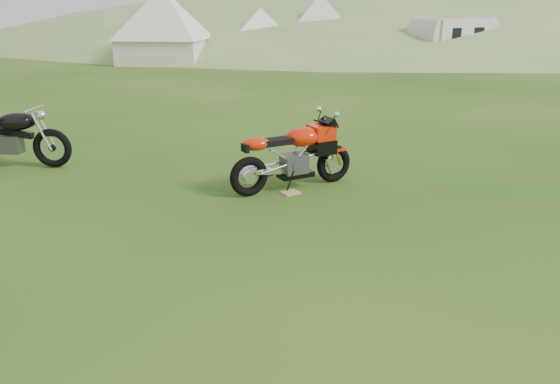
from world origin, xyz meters
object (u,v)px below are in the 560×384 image
object	(u,v)px
plywood_board	(291,193)
tent_right	(320,27)
tent_left	(164,28)
sport_motorcycle	(293,151)
tent_mid	(261,32)
vintage_moto_b	(8,135)
caravan	(453,40)

from	to	relation	value
plywood_board	tent_right	world-z (taller)	tent_right
tent_left	tent_right	xyz separation A→B (m)	(7.64, 1.38, -0.06)
tent_right	sport_motorcycle	bearing A→B (deg)	-92.99
sport_motorcycle	tent_right	bearing A→B (deg)	56.83
plywood_board	tent_left	bearing A→B (deg)	90.51
sport_motorcycle	tent_mid	bearing A→B (deg)	64.88
vintage_moto_b	caravan	xyz separation A→B (m)	(15.89, 13.06, 0.46)
plywood_board	caravan	size ratio (longest dim) A/B	0.06
sport_motorcycle	caravan	bearing A→B (deg)	39.14
tent_right	caravan	bearing A→B (deg)	-25.57
sport_motorcycle	tent_right	xyz separation A→B (m)	(7.39, 19.62, 0.89)
plywood_board	sport_motorcycle	bearing A→B (deg)	65.67
caravan	tent_mid	bearing A→B (deg)	134.32
vintage_moto_b	tent_left	xyz separation A→B (m)	(3.59, 16.05, 0.97)
plywood_board	tent_mid	bearing A→B (deg)	77.29
vintage_moto_b	caravan	size ratio (longest dim) A/B	0.46
sport_motorcycle	tent_left	size ratio (longest dim) A/B	0.51
tent_right	caravan	size ratio (longest dim) A/B	0.80
vintage_moto_b	tent_right	bearing A→B (deg)	76.58
tent_left	tent_mid	size ratio (longest dim) A/B	1.21
tent_mid	vintage_moto_b	bearing A→B (deg)	-106.02
vintage_moto_b	caravan	bearing A→B (deg)	58.79
tent_mid	tent_right	world-z (taller)	tent_right
sport_motorcycle	plywood_board	size ratio (longest dim) A/B	7.39
tent_mid	tent_right	bearing A→B (deg)	7.45
plywood_board	caravan	world-z (taller)	caravan
caravan	tent_right	bearing A→B (deg)	121.38
sport_motorcycle	tent_right	size ratio (longest dim) A/B	0.53
plywood_board	vintage_moto_b	xyz separation A→B (m)	(-3.75, 2.38, 0.48)
caravan	plywood_board	bearing A→B (deg)	-143.57
tent_mid	tent_left	bearing A→B (deg)	-153.27
vintage_moto_b	tent_right	xyz separation A→B (m)	(11.23, 17.44, 0.92)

